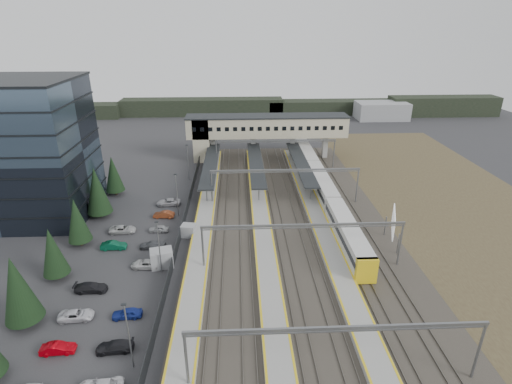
{
  "coord_description": "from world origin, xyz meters",
  "views": [
    {
      "loc": [
        3.21,
        -56.21,
        32.88
      ],
      "look_at": [
        6.29,
        10.77,
        4.0
      ],
      "focal_mm": 28.0,
      "sensor_mm": 36.0,
      "label": 1
    }
  ],
  "objects_px": {
    "office_building": "(12,150)",
    "billboard": "(393,223)",
    "relay_cabin_far": "(188,230)",
    "relay_cabin_near": "(162,258)",
    "train": "(322,186)",
    "footbridge": "(256,128)"
  },
  "relations": [
    {
      "from": "footbridge",
      "to": "office_building",
      "type": "bearing_deg",
      "value": -145.53
    },
    {
      "from": "office_building",
      "to": "relay_cabin_near",
      "type": "xyz_separation_m",
      "value": [
        27.84,
        -18.52,
        -10.88
      ]
    },
    {
      "from": "relay_cabin_far",
      "to": "train",
      "type": "distance_m",
      "value": 29.72
    },
    {
      "from": "relay_cabin_far",
      "to": "footbridge",
      "type": "distance_m",
      "value": 42.48
    },
    {
      "from": "office_building",
      "to": "footbridge",
      "type": "xyz_separation_m",
      "value": [
        43.7,
        30.0,
        -4.26
      ]
    },
    {
      "from": "billboard",
      "to": "footbridge",
      "type": "bearing_deg",
      "value": 113.7
    },
    {
      "from": "office_building",
      "to": "billboard",
      "type": "bearing_deg",
      "value": -12.67
    },
    {
      "from": "footbridge",
      "to": "billboard",
      "type": "xyz_separation_m",
      "value": [
        19.39,
        -44.18,
        -3.98
      ]
    },
    {
      "from": "relay_cabin_near",
      "to": "train",
      "type": "relative_size",
      "value": 0.06
    },
    {
      "from": "office_building",
      "to": "billboard",
      "type": "height_order",
      "value": "office_building"
    },
    {
      "from": "train",
      "to": "billboard",
      "type": "relative_size",
      "value": 9.61
    },
    {
      "from": "relay_cabin_far",
      "to": "train",
      "type": "height_order",
      "value": "train"
    },
    {
      "from": "office_building",
      "to": "train",
      "type": "relative_size",
      "value": 0.4
    },
    {
      "from": "relay_cabin_far",
      "to": "billboard",
      "type": "bearing_deg",
      "value": -7.61
    },
    {
      "from": "train",
      "to": "relay_cabin_far",
      "type": "bearing_deg",
      "value": -148.32
    },
    {
      "from": "relay_cabin_near",
      "to": "billboard",
      "type": "height_order",
      "value": "billboard"
    },
    {
      "from": "relay_cabin_far",
      "to": "billboard",
      "type": "relative_size",
      "value": 0.4
    },
    {
      "from": "billboard",
      "to": "relay_cabin_far",
      "type": "bearing_deg",
      "value": 172.39
    },
    {
      "from": "train",
      "to": "billboard",
      "type": "height_order",
      "value": "billboard"
    },
    {
      "from": "relay_cabin_near",
      "to": "relay_cabin_far",
      "type": "xyz_separation_m",
      "value": [
        2.88,
        8.67,
        -0.29
      ]
    },
    {
      "from": "relay_cabin_near",
      "to": "footbridge",
      "type": "height_order",
      "value": "footbridge"
    },
    {
      "from": "footbridge",
      "to": "billboard",
      "type": "relative_size",
      "value": 6.36
    }
  ]
}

